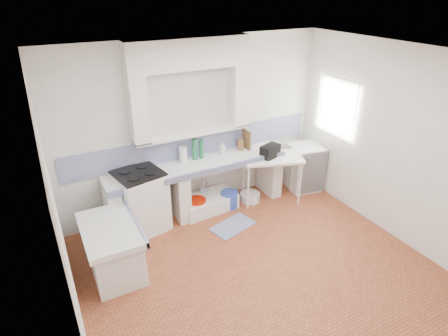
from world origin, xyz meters
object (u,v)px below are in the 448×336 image
side_table (271,179)px  stove (141,202)px  sink (208,203)px  fridge (304,167)px

side_table → stove: bearing=-165.7°
sink → side_table: (1.12, -0.22, 0.31)m
sink → fridge: 1.94m
side_table → fridge: size_ratio=1.18×
side_table → fridge: 0.79m
stove → fridge: (3.04, -0.14, -0.05)m
stove → fridge: stove is taller
stove → sink: stove is taller
sink → fridge: bearing=-8.5°
stove → side_table: (2.26, -0.22, -0.06)m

